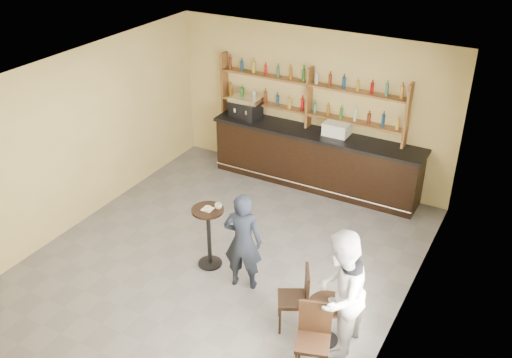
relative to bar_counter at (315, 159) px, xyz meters
The scene contains 23 objects.
floor 3.22m from the bar_counter, 95.29° to the right, with size 7.00×7.00×0.00m, color #5E5E63.
ceiling 4.09m from the bar_counter, 95.29° to the right, with size 7.00×7.00×0.00m, color white.
wall_back 1.10m from the bar_counter, 129.79° to the left, with size 7.00×7.00×0.00m, color tan.
wall_front 6.73m from the bar_counter, 92.51° to the right, with size 7.00×7.00×0.00m, color tan.
wall_left 4.66m from the bar_counter, 136.26° to the right, with size 7.00×7.00×0.00m, color tan.
wall_right 4.27m from the bar_counter, 49.31° to the right, with size 7.00×7.00×0.00m, color tan.
window_pane 5.24m from the bar_counter, 58.15° to the right, with size 2.00×2.00×0.00m, color white.
window_frame 5.23m from the bar_counter, 58.21° to the right, with size 0.04×1.70×2.10m, color black, non-canonical shape.
shelf_unit 1.26m from the bar_counter, 142.96° to the left, with size 4.00×0.26×1.40m, color brown, non-canonical shape.
liquor_bottles 1.43m from the bar_counter, 142.96° to the left, with size 3.68×0.10×1.00m, color #8C5919, non-canonical shape.
bar_counter is the anchor object (origin of this frame).
espresso_machine 1.84m from the bar_counter, behind, with size 0.64×0.41×0.46m, color black, non-canonical shape.
pastry_case 0.87m from the bar_counter, ahead, with size 0.51×0.41×0.31m, color silver, non-canonical shape.
pedestal_table 3.37m from the bar_counter, 97.26° to the right, with size 0.53×0.53×1.09m, color black, non-canonical shape.
napkin 3.41m from the bar_counter, 97.26° to the right, with size 0.17×0.17×0.00m, color white.
donut 3.42m from the bar_counter, 97.07° to the right, with size 0.14×0.14×0.05m, color #B88543.
cup_pedestal 3.30m from the bar_counter, 95.04° to the right, with size 0.12×0.12×0.09m, color white.
man_main 3.56m from the bar_counter, 84.63° to the right, with size 0.61×0.40×1.67m, color black.
cafe_table 4.51m from the bar_counter, 64.04° to the right, with size 0.54×0.54×0.68m, color black, non-canonical shape.
cup_cafe 4.52m from the bar_counter, 63.48° to the right, with size 0.10×0.10×0.09m, color white.
chair_west 4.24m from the bar_counter, 70.44° to the right, with size 0.43×0.43×0.99m, color black, non-canonical shape.
chair_south 5.07m from the bar_counter, 66.51° to the right, with size 0.44×0.44×1.02m, color black, non-canonical shape.
patron_second 4.63m from the bar_counter, 62.51° to the right, with size 0.92×0.72×1.90m, color #99989D.
Camera 1 is at (4.29, -6.61, 5.92)m, focal length 40.00 mm.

